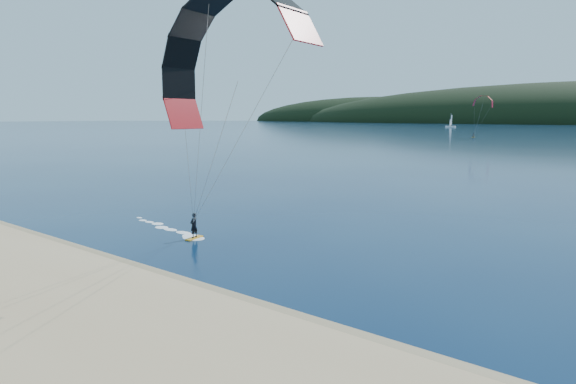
{
  "coord_description": "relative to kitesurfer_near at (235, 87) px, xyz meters",
  "views": [
    {
      "loc": [
        19.15,
        -11.48,
        9.38
      ],
      "look_at": [
        3.19,
        10.0,
        5.0
      ],
      "focal_mm": 28.89,
      "sensor_mm": 36.0,
      "label": 1
    }
  ],
  "objects": [
    {
      "name": "kitesurfer_far",
      "position": [
        -37.63,
        197.05,
        3.18
      ],
      "size": [
        9.43,
        7.29,
        16.61
      ],
      "color": "orange",
      "rests_on": "ground"
    },
    {
      "name": "kitesurfer_near",
      "position": [
        0.0,
        0.0,
        0.0
      ],
      "size": [
        26.34,
        9.41,
        16.6
      ],
      "color": "orange",
      "rests_on": "ground"
    },
    {
      "name": "wet_sand",
      "position": [
        -2.81,
        -1.56,
        -10.78
      ],
      "size": [
        220.0,
        2.5,
        0.1
      ],
      "color": "#8D7852",
      "rests_on": "ground"
    },
    {
      "name": "ground",
      "position": [
        -2.81,
        -6.06,
        -10.83
      ],
      "size": [
        1800.0,
        1800.0,
        0.0
      ],
      "primitive_type": "plane",
      "color": "#071A39",
      "rests_on": "ground"
    },
    {
      "name": "sailboat",
      "position": [
        -111.91,
        391.09,
        -9.93
      ],
      "size": [
        8.48,
        5.55,
        12.26
      ],
      "color": "white",
      "rests_on": "ground"
    }
  ]
}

